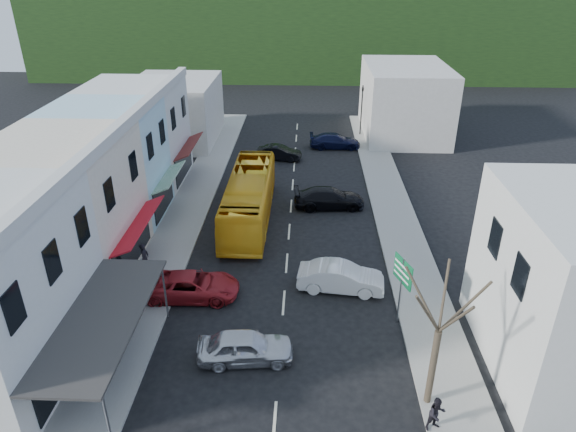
{
  "coord_description": "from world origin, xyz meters",
  "views": [
    {
      "loc": [
        1.1,
        -22.53,
        16.71
      ],
      "look_at": [
        0.0,
        6.0,
        2.2
      ],
      "focal_mm": 32.0,
      "sensor_mm": 36.0,
      "label": 1
    }
  ],
  "objects_px": {
    "bus": "(249,199)",
    "car_white": "(341,279)",
    "pedestrian_left": "(145,260)",
    "street_tree": "(439,331)",
    "direction_sign": "(401,291)",
    "pedestrian_right": "(437,412)",
    "car_red": "(192,286)",
    "traffic_signal": "(361,111)",
    "car_silver": "(246,348)"
  },
  "relations": [
    {
      "from": "car_silver",
      "to": "street_tree",
      "type": "xyz_separation_m",
      "value": [
        7.84,
        -2.31,
        3.11
      ]
    },
    {
      "from": "pedestrian_left",
      "to": "direction_sign",
      "type": "xyz_separation_m",
      "value": [
        14.05,
        -3.81,
        0.88
      ]
    },
    {
      "from": "car_white",
      "to": "car_red",
      "type": "relative_size",
      "value": 0.96
    },
    {
      "from": "pedestrian_right",
      "to": "street_tree",
      "type": "relative_size",
      "value": 0.22
    },
    {
      "from": "bus",
      "to": "street_tree",
      "type": "bearing_deg",
      "value": -60.87
    },
    {
      "from": "car_red",
      "to": "pedestrian_left",
      "type": "height_order",
      "value": "pedestrian_left"
    },
    {
      "from": "pedestrian_left",
      "to": "traffic_signal",
      "type": "distance_m",
      "value": 30.55
    },
    {
      "from": "car_white",
      "to": "street_tree",
      "type": "xyz_separation_m",
      "value": [
        3.19,
        -8.1,
        3.11
      ]
    },
    {
      "from": "car_silver",
      "to": "street_tree",
      "type": "height_order",
      "value": "street_tree"
    },
    {
      "from": "bus",
      "to": "car_white",
      "type": "bearing_deg",
      "value": -54.54
    },
    {
      "from": "car_red",
      "to": "direction_sign",
      "type": "height_order",
      "value": "direction_sign"
    },
    {
      "from": "pedestrian_left",
      "to": "street_tree",
      "type": "bearing_deg",
      "value": -117.93
    },
    {
      "from": "bus",
      "to": "direction_sign",
      "type": "distance_m",
      "value": 14.15
    },
    {
      "from": "car_silver",
      "to": "direction_sign",
      "type": "xyz_separation_m",
      "value": [
        7.43,
        3.1,
        1.18
      ]
    },
    {
      "from": "pedestrian_left",
      "to": "street_tree",
      "type": "height_order",
      "value": "street_tree"
    },
    {
      "from": "bus",
      "to": "pedestrian_right",
      "type": "height_order",
      "value": "bus"
    },
    {
      "from": "bus",
      "to": "street_tree",
      "type": "height_order",
      "value": "street_tree"
    },
    {
      "from": "car_white",
      "to": "traffic_signal",
      "type": "distance_m",
      "value": 28.09
    },
    {
      "from": "direction_sign",
      "to": "traffic_signal",
      "type": "xyz_separation_m",
      "value": [
        0.72,
        30.5,
        0.72
      ]
    },
    {
      "from": "bus",
      "to": "direction_sign",
      "type": "relative_size",
      "value": 3.09
    },
    {
      "from": "car_silver",
      "to": "pedestrian_right",
      "type": "distance_m",
      "value": 8.68
    },
    {
      "from": "car_white",
      "to": "street_tree",
      "type": "relative_size",
      "value": 0.58
    },
    {
      "from": "car_white",
      "to": "car_red",
      "type": "height_order",
      "value": "same"
    },
    {
      "from": "bus",
      "to": "pedestrian_right",
      "type": "bearing_deg",
      "value": -62.8
    },
    {
      "from": "bus",
      "to": "direction_sign",
      "type": "bearing_deg",
      "value": -51.7
    },
    {
      "from": "pedestrian_left",
      "to": "traffic_signal",
      "type": "relative_size",
      "value": 0.33
    },
    {
      "from": "direction_sign",
      "to": "traffic_signal",
      "type": "distance_m",
      "value": 30.52
    },
    {
      "from": "bus",
      "to": "car_red",
      "type": "height_order",
      "value": "bus"
    },
    {
      "from": "pedestrian_right",
      "to": "bus",
      "type": "bearing_deg",
      "value": 95.57
    },
    {
      "from": "traffic_signal",
      "to": "street_tree",
      "type": "bearing_deg",
      "value": 73.01
    },
    {
      "from": "pedestrian_right",
      "to": "traffic_signal",
      "type": "height_order",
      "value": "traffic_signal"
    },
    {
      "from": "pedestrian_left",
      "to": "pedestrian_right",
      "type": "distance_m",
      "value": 17.94
    },
    {
      "from": "car_white",
      "to": "pedestrian_left",
      "type": "height_order",
      "value": "pedestrian_left"
    },
    {
      "from": "pedestrian_left",
      "to": "pedestrian_right",
      "type": "bearing_deg",
      "value": -121.68
    },
    {
      "from": "car_silver",
      "to": "street_tree",
      "type": "relative_size",
      "value": 0.58
    },
    {
      "from": "car_red",
      "to": "direction_sign",
      "type": "distance_m",
      "value": 11.08
    },
    {
      "from": "pedestrian_left",
      "to": "direction_sign",
      "type": "relative_size",
      "value": 0.45
    },
    {
      "from": "car_silver",
      "to": "car_red",
      "type": "bearing_deg",
      "value": 30.42
    },
    {
      "from": "car_silver",
      "to": "car_white",
      "type": "relative_size",
      "value": 1.0
    },
    {
      "from": "car_white",
      "to": "car_silver",
      "type": "bearing_deg",
      "value": 147.64
    },
    {
      "from": "pedestrian_right",
      "to": "traffic_signal",
      "type": "relative_size",
      "value": 0.33
    },
    {
      "from": "car_silver",
      "to": "traffic_signal",
      "type": "relative_size",
      "value": 0.85
    },
    {
      "from": "car_white",
      "to": "car_red",
      "type": "bearing_deg",
      "value": 103.41
    },
    {
      "from": "pedestrian_right",
      "to": "traffic_signal",
      "type": "distance_m",
      "value": 37.33
    },
    {
      "from": "bus",
      "to": "traffic_signal",
      "type": "xyz_separation_m",
      "value": [
        9.46,
        19.38,
        1.05
      ]
    },
    {
      "from": "car_white",
      "to": "direction_sign",
      "type": "bearing_deg",
      "value": -127.77
    },
    {
      "from": "pedestrian_left",
      "to": "street_tree",
      "type": "xyz_separation_m",
      "value": [
        14.47,
        -9.21,
        2.81
      ]
    },
    {
      "from": "pedestrian_right",
      "to": "direction_sign",
      "type": "height_order",
      "value": "direction_sign"
    },
    {
      "from": "pedestrian_right",
      "to": "traffic_signal",
      "type": "xyz_separation_m",
      "value": [
        0.3,
        37.3,
        1.6
      ]
    },
    {
      "from": "car_red",
      "to": "traffic_signal",
      "type": "bearing_deg",
      "value": -23.8
    }
  ]
}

